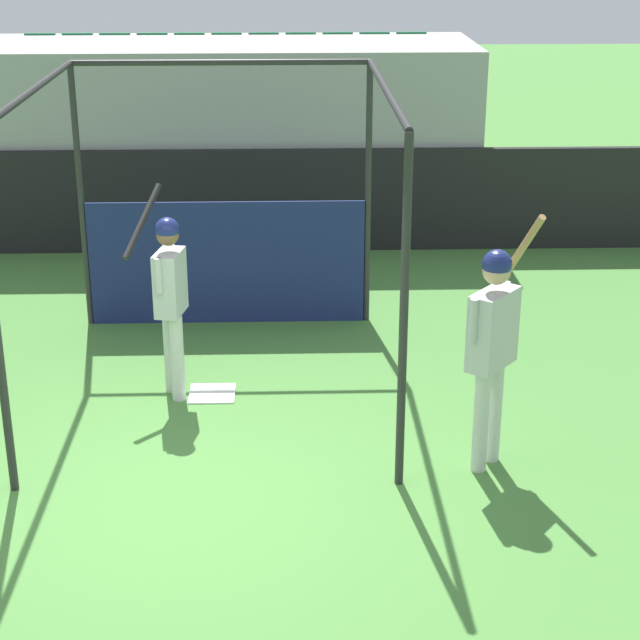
# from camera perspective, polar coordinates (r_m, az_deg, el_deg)

# --- Properties ---
(ground_plane) EXTENTS (60.00, 60.00, 0.00)m
(ground_plane) POSITION_cam_1_polar(r_m,az_deg,el_deg) (8.68, -7.37, -9.59)
(ground_plane) COLOR #477F38
(outfield_wall) EXTENTS (24.00, 0.12, 1.40)m
(outfield_wall) POSITION_cam_1_polar(r_m,az_deg,el_deg) (14.60, -5.20, 6.34)
(outfield_wall) COLOR black
(outfield_wall) RESTS_ON ground
(bleacher_section) EXTENTS (7.05, 2.40, 2.68)m
(bleacher_section) POSITION_cam_1_polar(r_m,az_deg,el_deg) (15.68, -5.03, 9.77)
(bleacher_section) COLOR #9E9E99
(bleacher_section) RESTS_ON ground
(batting_cage) EXTENTS (3.20, 3.79, 2.93)m
(batting_cage) POSITION_cam_1_polar(r_m,az_deg,el_deg) (11.14, -5.24, 4.82)
(batting_cage) COLOR #282828
(batting_cage) RESTS_ON ground
(home_plate) EXTENTS (0.44, 0.44, 0.02)m
(home_plate) POSITION_cam_1_polar(r_m,az_deg,el_deg) (10.44, -5.77, -3.92)
(home_plate) COLOR white
(home_plate) RESTS_ON ground
(player_batter) EXTENTS (0.57, 0.91, 1.94)m
(player_batter) POSITION_cam_1_polar(r_m,az_deg,el_deg) (10.07, -8.02, 1.60)
(player_batter) COLOR silver
(player_batter) RESTS_ON ground
(player_waiting) EXTENTS (0.63, 0.81, 2.17)m
(player_waiting) POSITION_cam_1_polar(r_m,az_deg,el_deg) (8.75, 9.21, -0.83)
(player_waiting) COLOR silver
(player_waiting) RESTS_ON ground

